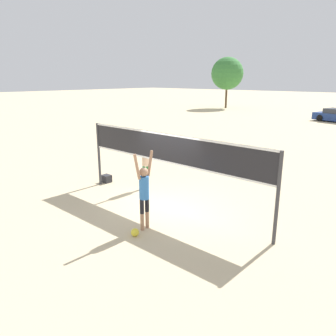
{
  "coord_description": "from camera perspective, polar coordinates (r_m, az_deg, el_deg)",
  "views": [
    {
      "loc": [
        6.89,
        -7.61,
        4.21
      ],
      "look_at": [
        0.0,
        0.0,
        1.38
      ],
      "focal_mm": 35.0,
      "sensor_mm": 36.0,
      "label": 1
    }
  ],
  "objects": [
    {
      "name": "player_spiker",
      "position": [
        9.18,
        -4.18,
        -3.72
      ],
      "size": [
        0.28,
        0.72,
        2.27
      ],
      "rotation": [
        0.0,
        0.0,
        1.57
      ],
      "color": "tan",
      "rests_on": "ground_plane"
    },
    {
      "name": "tree_left_cluster",
      "position": [
        48.92,
        10.27,
        15.89
      ],
      "size": [
        4.51,
        4.51,
        7.08
      ],
      "color": "#4C3823",
      "rests_on": "ground_plane"
    },
    {
      "name": "volleyball_net",
      "position": [
        10.53,
        0.0,
        2.49
      ],
      "size": [
        7.57,
        0.1,
        2.5
      ],
      "color": "#38383D",
      "rests_on": "ground_plane"
    },
    {
      "name": "ground_plane",
      "position": [
        11.09,
        0.0,
        -6.88
      ],
      "size": [
        200.0,
        200.0,
        0.0
      ],
      "primitive_type": "plane",
      "color": "beige"
    },
    {
      "name": "gear_bag",
      "position": [
        13.89,
        -10.67,
        -1.83
      ],
      "size": [
        0.37,
        0.32,
        0.31
      ],
      "color": "#2D2D33",
      "rests_on": "ground_plane"
    },
    {
      "name": "volleyball",
      "position": [
        9.2,
        -5.77,
        -11.08
      ],
      "size": [
        0.23,
        0.23,
        0.23
      ],
      "color": "yellow",
      "rests_on": "ground_plane"
    },
    {
      "name": "player_blocker",
      "position": [
        12.69,
        -3.91,
        1.62
      ],
      "size": [
        0.28,
        0.72,
        2.25
      ],
      "rotation": [
        0.0,
        0.0,
        -1.57
      ],
      "color": "beige",
      "rests_on": "ground_plane"
    }
  ]
}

